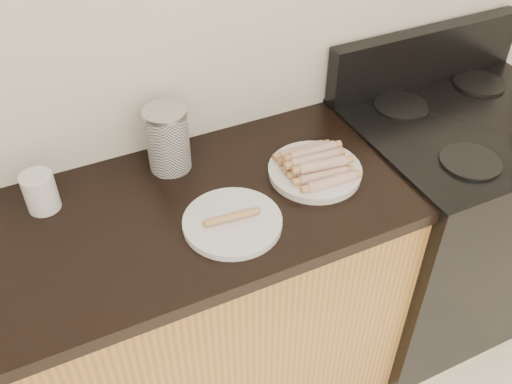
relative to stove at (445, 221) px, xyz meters
name	(u,v)px	position (x,y,z in m)	size (l,w,h in m)	color
wall_back	(209,11)	(-0.78, 0.32, 0.84)	(4.00, 0.04, 2.60)	silver
cabinet_base	(46,372)	(-1.48, 0.01, -0.03)	(2.20, 0.59, 0.86)	#A86637
counter_slab	(2,272)	(-1.48, 0.01, 0.42)	(2.20, 0.62, 0.04)	black
stove	(445,221)	(0.00, 0.00, 0.00)	(0.76, 0.65, 0.91)	black
stove_panel	(425,55)	(0.00, 0.28, 0.55)	(0.76, 0.06, 0.20)	black
burner_near_left	(470,162)	(-0.17, -0.17, 0.46)	(0.18, 0.18, 0.01)	black
burner_far_left	(401,106)	(-0.17, 0.17, 0.46)	(0.18, 0.18, 0.01)	black
burner_far_right	(479,83)	(0.17, 0.17, 0.46)	(0.18, 0.18, 0.01)	black
main_plate	(315,172)	(-0.61, -0.01, 0.45)	(0.27, 0.27, 0.02)	white
side_plate	(232,222)	(-0.91, -0.10, 0.45)	(0.26, 0.26, 0.02)	white
hotdog_pile	(315,163)	(-0.61, -0.01, 0.49)	(0.14, 0.21, 0.06)	maroon
plain_sausages	(232,217)	(-0.91, -0.10, 0.47)	(0.14, 0.03, 0.02)	#B6613E
canister	(168,139)	(-0.97, 0.21, 0.54)	(0.13, 0.13, 0.20)	silver
mug	(40,192)	(-1.34, 0.19, 0.50)	(0.09, 0.09, 0.11)	white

